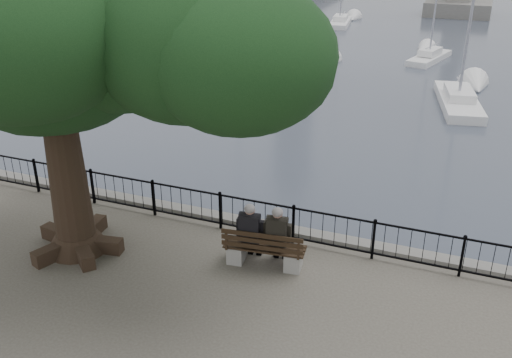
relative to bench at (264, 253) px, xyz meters
The scene contains 12 objects.
harbor 2.06m from the bench, 111.77° to the left, with size 260.00×260.00×1.20m.
railing 1.44m from the bench, 119.26° to the left, with size 22.06×0.06×1.00m.
bench is the anchor object (origin of this frame).
person_left 0.52m from the bench, 168.80° to the left, with size 0.49×0.83×1.60m.
person_right 0.50m from the bench, 26.50° to the left, with size 0.49×0.83×1.60m.
tree 6.49m from the bench, 167.21° to the right, with size 10.35×7.23×8.45m.
sailboat_a 19.67m from the bench, 114.78° to the left, with size 1.45×5.12×8.94m.
sailboat_b 21.84m from the bench, 104.56° to the left, with size 2.50×5.95×11.25m.
sailboat_c 18.61m from the bench, 79.73° to the left, with size 2.85×6.31×11.18m.
sailboat_e 33.41m from the bench, 108.99° to the left, with size 2.09×5.48×11.77m.
sailboat_f 27.82m from the bench, 88.10° to the left, with size 2.46×4.98×9.97m.
sailboat_h 39.74m from the bench, 101.23° to the left, with size 2.15×5.50×11.61m.
Camera 1 is at (4.69, -9.38, 7.47)m, focal length 40.00 mm.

